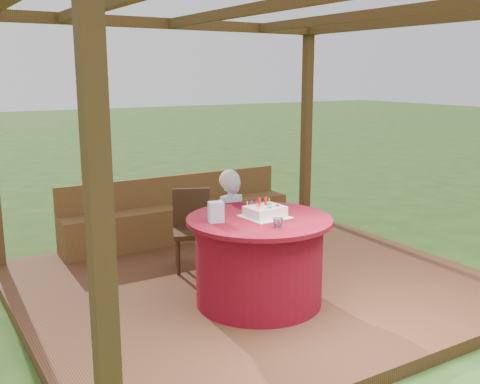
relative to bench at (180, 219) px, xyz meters
name	(u,v)px	position (x,y,z in m)	size (l,w,h in m)	color
ground	(253,291)	(0.00, -1.72, -0.38)	(60.00, 60.00, 0.00)	#2C521B
deck	(253,286)	(0.00, -1.72, -0.32)	(4.50, 4.00, 0.12)	brown
pergola	(254,50)	(0.00, -1.72, 2.02)	(4.50, 4.00, 2.72)	brown
bench	(180,219)	(0.00, 0.00, 0.00)	(3.00, 0.42, 0.80)	brown
table	(259,260)	(-0.25, -2.21, 0.14)	(1.31, 1.31, 0.81)	maroon
chair	(192,226)	(-0.34, -1.03, 0.20)	(0.53, 0.53, 0.85)	#3E2613
elderly_woman	(230,222)	(-0.12, -1.46, 0.31)	(0.40, 0.27, 1.12)	#A5D6F6
birthday_cake	(265,211)	(-0.19, -2.22, 0.59)	(0.39, 0.39, 0.17)	white
gift_bag	(216,212)	(-0.66, -2.15, 0.63)	(0.13, 0.08, 0.18)	#D288BB
drinking_glass	(278,223)	(-0.31, -2.58, 0.58)	(0.09, 0.09, 0.08)	white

